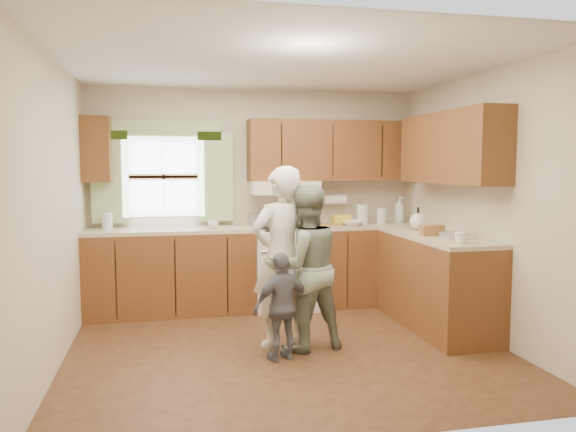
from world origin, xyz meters
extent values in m
plane|color=#412514|center=(0.00, 0.00, 0.00)|extent=(3.80, 3.80, 0.00)
plane|color=white|center=(0.00, 0.00, 2.50)|extent=(3.80, 3.80, 0.00)
plane|color=beige|center=(0.00, 1.75, 1.25)|extent=(3.80, 0.00, 3.80)
plane|color=beige|center=(0.00, -1.75, 1.25)|extent=(3.80, 0.00, 3.80)
plane|color=beige|center=(-1.90, 0.00, 1.25)|extent=(0.00, 3.50, 3.50)
plane|color=beige|center=(1.90, 0.00, 1.25)|extent=(0.00, 3.50, 3.50)
cube|color=#47270F|center=(-0.99, 1.45, 0.45)|extent=(1.82, 0.60, 0.90)
cube|color=#47270F|center=(1.29, 1.45, 0.45)|extent=(1.22, 0.60, 0.90)
cube|color=#452910|center=(1.60, 0.32, 0.45)|extent=(0.60, 1.65, 0.90)
cube|color=#C2B292|center=(-0.99, 1.45, 0.92)|extent=(1.82, 0.60, 0.04)
cube|color=#C2B292|center=(1.29, 1.45, 0.92)|extent=(1.22, 0.60, 0.04)
cube|color=#C2B292|center=(1.60, 0.32, 0.92)|extent=(0.60, 1.65, 0.04)
cube|color=#47270F|center=(0.90, 1.58, 1.80)|extent=(2.00, 0.33, 0.70)
cube|color=#452910|center=(-1.75, 1.58, 1.80)|extent=(0.30, 0.33, 0.70)
cube|color=#452910|center=(1.73, 0.32, 1.80)|extent=(0.33, 1.65, 0.70)
cube|color=beige|center=(0.30, 1.52, 1.38)|extent=(0.76, 0.45, 0.15)
cube|color=silver|center=(-1.05, 1.73, 1.50)|extent=(0.90, 0.03, 0.90)
cube|color=#DADB40|center=(-1.63, 1.68, 1.50)|extent=(0.40, 0.05, 1.02)
cube|color=#DADB40|center=(-0.47, 1.68, 1.50)|extent=(0.40, 0.05, 1.02)
cube|color=#DADB40|center=(-1.05, 1.68, 2.02)|extent=(1.30, 0.05, 0.22)
cylinder|color=white|center=(0.95, 1.65, 1.22)|extent=(0.27, 0.12, 0.12)
imported|color=silver|center=(-0.53, 1.35, 0.98)|extent=(0.14, 0.14, 0.09)
imported|color=silver|center=(1.72, 1.52, 1.10)|extent=(0.17, 0.17, 0.31)
imported|color=silver|center=(1.05, 1.31, 0.97)|extent=(0.29, 0.29, 0.06)
imported|color=silver|center=(1.51, -0.31, 0.99)|extent=(0.13, 0.13, 0.11)
cylinder|color=silver|center=(-1.65, 1.52, 1.03)|extent=(0.11, 0.11, 0.18)
cube|color=olive|center=(0.79, 1.38, 0.95)|extent=(0.23, 0.17, 0.02)
cube|color=gold|center=(0.97, 1.48, 1.00)|extent=(0.20, 0.14, 0.11)
cylinder|color=silver|center=(1.23, 1.45, 1.06)|extent=(0.14, 0.14, 0.23)
cylinder|color=silver|center=(1.45, 1.41, 1.03)|extent=(0.11, 0.11, 0.19)
sphere|color=silver|center=(1.61, 0.76, 1.03)|extent=(0.18, 0.18, 0.18)
cube|color=olive|center=(1.52, 0.28, 0.99)|extent=(0.23, 0.12, 0.10)
cube|color=silver|center=(1.65, 0.00, 0.97)|extent=(0.28, 0.19, 0.06)
cube|color=silver|center=(0.30, 1.43, 0.45)|extent=(0.76, 0.64, 0.90)
cube|color=#B7B7BC|center=(0.30, 1.69, 0.99)|extent=(0.76, 0.10, 0.16)
cylinder|color=#B7B7BC|center=(0.30, 1.11, 0.70)|extent=(0.68, 0.03, 0.03)
cube|color=#43659D|center=(0.35, 1.09, 0.48)|extent=(0.22, 0.02, 0.42)
cylinder|color=black|center=(0.12, 1.55, 0.91)|extent=(0.18, 0.18, 0.01)
cylinder|color=black|center=(0.48, 1.55, 0.91)|extent=(0.18, 0.18, 0.01)
cylinder|color=black|center=(0.12, 1.30, 0.91)|extent=(0.18, 0.18, 0.01)
cylinder|color=black|center=(0.48, 1.30, 0.91)|extent=(0.18, 0.18, 0.01)
imported|color=silver|center=(-0.03, 0.08, 0.81)|extent=(0.68, 0.54, 1.62)
imported|color=#2A4739|center=(0.15, -0.04, 0.73)|extent=(0.80, 0.67, 1.46)
imported|color=slate|center=(-0.09, -0.27, 0.46)|extent=(0.58, 0.38, 0.91)
camera|label=1|loc=(-1.03, -4.78, 1.63)|focal=35.00mm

